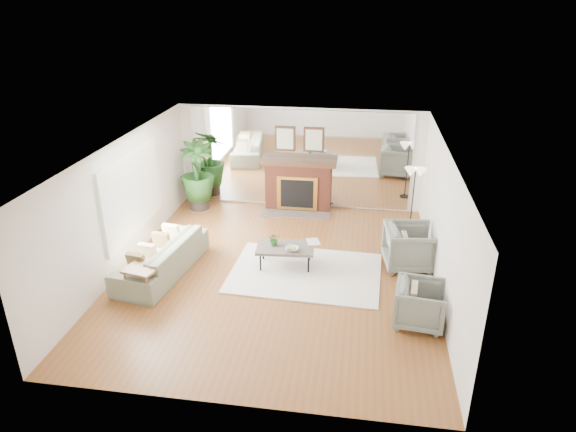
% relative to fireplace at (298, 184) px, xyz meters
% --- Properties ---
extents(ground, '(7.00, 7.00, 0.00)m').
position_rel_fireplace_xyz_m(ground, '(0.00, -3.26, -0.66)').
color(ground, brown).
rests_on(ground, ground).
extents(wall_left, '(0.02, 7.00, 2.50)m').
position_rel_fireplace_xyz_m(wall_left, '(-2.99, -3.26, 0.59)').
color(wall_left, white).
rests_on(wall_left, ground).
extents(wall_right, '(0.02, 7.00, 2.50)m').
position_rel_fireplace_xyz_m(wall_right, '(2.99, -3.26, 0.59)').
color(wall_right, white).
rests_on(wall_right, ground).
extents(wall_back, '(6.00, 0.02, 2.50)m').
position_rel_fireplace_xyz_m(wall_back, '(0.00, 0.23, 0.59)').
color(wall_back, white).
rests_on(wall_back, ground).
extents(mirror_panel, '(5.40, 0.04, 2.40)m').
position_rel_fireplace_xyz_m(mirror_panel, '(0.00, 0.21, 0.59)').
color(mirror_panel, silver).
rests_on(mirror_panel, wall_back).
extents(window_panel, '(0.04, 2.40, 1.50)m').
position_rel_fireplace_xyz_m(window_panel, '(-2.96, -2.86, 0.69)').
color(window_panel, '#B2E09E').
rests_on(window_panel, wall_left).
extents(fireplace, '(1.85, 0.83, 2.05)m').
position_rel_fireplace_xyz_m(fireplace, '(0.00, 0.00, 0.00)').
color(fireplace, maroon).
rests_on(fireplace, ground).
extents(area_rug, '(2.95, 2.17, 0.03)m').
position_rel_fireplace_xyz_m(area_rug, '(0.57, -3.18, -0.64)').
color(area_rug, white).
rests_on(area_rug, ground).
extents(coffee_table, '(1.16, 0.73, 0.45)m').
position_rel_fireplace_xyz_m(coffee_table, '(0.14, -2.98, -0.25)').
color(coffee_table, '#64584F').
rests_on(coffee_table, ground).
extents(sofa, '(1.23, 2.44, 0.68)m').
position_rel_fireplace_xyz_m(sofa, '(-2.18, -3.55, -0.32)').
color(sofa, gray).
rests_on(sofa, ground).
extents(armchair_back, '(1.06, 1.03, 0.86)m').
position_rel_fireplace_xyz_m(armchair_back, '(2.55, -2.61, -0.23)').
color(armchair_back, slate).
rests_on(armchair_back, ground).
extents(armchair_front, '(0.90, 0.88, 0.73)m').
position_rel_fireplace_xyz_m(armchair_front, '(2.60, -4.53, -0.29)').
color(armchair_front, slate).
rests_on(armchair_front, ground).
extents(side_table, '(0.65, 0.65, 0.63)m').
position_rel_fireplace_xyz_m(side_table, '(-2.14, -4.46, -0.13)').
color(side_table, olive).
rests_on(side_table, ground).
extents(potted_ficus, '(1.07, 1.07, 1.73)m').
position_rel_fireplace_xyz_m(potted_ficus, '(-2.46, -0.33, 0.27)').
color(potted_ficus, black).
rests_on(potted_ficus, ground).
extents(floor_lamp, '(0.48, 0.27, 1.49)m').
position_rel_fireplace_xyz_m(floor_lamp, '(2.70, -0.84, 0.61)').
color(floor_lamp, black).
rests_on(floor_lamp, ground).
extents(tabletop_plant, '(0.28, 0.26, 0.27)m').
position_rel_fireplace_xyz_m(tabletop_plant, '(-0.08, -2.95, -0.08)').
color(tabletop_plant, '#305B21').
rests_on(tabletop_plant, coffee_table).
extents(fruit_bowl, '(0.26, 0.26, 0.06)m').
position_rel_fireplace_xyz_m(fruit_bowl, '(0.29, -3.12, -0.18)').
color(fruit_bowl, olive).
rests_on(fruit_bowl, coffee_table).
extents(book, '(0.33, 0.38, 0.02)m').
position_rel_fireplace_xyz_m(book, '(0.55, -2.76, -0.20)').
color(book, olive).
rests_on(book, coffee_table).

